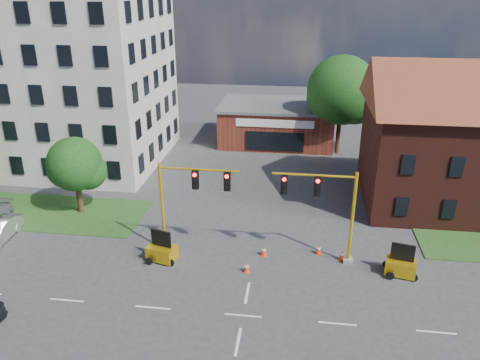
{
  "coord_description": "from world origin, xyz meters",
  "views": [
    {
      "loc": [
        2.49,
        -20.1,
        16.57
      ],
      "look_at": [
        -1.48,
        10.0,
        3.62
      ],
      "focal_mm": 35.0,
      "sensor_mm": 36.0,
      "label": 1
    }
  ],
  "objects": [
    {
      "name": "pickup_white",
      "position": [
        11.23,
        13.23,
        0.71
      ],
      "size": [
        5.62,
        4.07,
        1.42
      ],
      "primitive_type": "imported",
      "rotation": [
        0.0,
        0.0,
        1.2
      ],
      "color": "silver",
      "rests_on": "ground"
    },
    {
      "name": "brick_shop",
      "position": [
        0.0,
        29.98,
        2.16
      ],
      "size": [
        12.4,
        8.4,
        4.3
      ],
      "color": "maroon",
      "rests_on": "ground"
    },
    {
      "name": "lane_markings",
      "position": [
        0.0,
        -3.0,
        0.01
      ],
      "size": [
        60.0,
        36.0,
        0.01
      ],
      "primitive_type": null,
      "color": "white",
      "rests_on": "ground"
    },
    {
      "name": "tree_nw_front",
      "position": [
        -13.79,
        10.58,
        3.83
      ],
      "size": [
        4.29,
        4.08,
        6.05
      ],
      "color": "#351E13",
      "rests_on": "ground"
    },
    {
      "name": "cone_c",
      "position": [
        4.15,
        6.79,
        0.34
      ],
      "size": [
        0.4,
        0.4,
        0.7
      ],
      "color": "#FF3C0D",
      "rests_on": "ground"
    },
    {
      "name": "trailer_west",
      "position": [
        -5.83,
        4.74,
        0.64
      ],
      "size": [
        2.05,
        1.64,
        2.04
      ],
      "rotation": [
        0.0,
        0.0,
        -0.28
      ],
      "color": "yellow",
      "rests_on": "ground"
    },
    {
      "name": "signal_mast_east",
      "position": [
        4.36,
        6.0,
        3.92
      ],
      "size": [
        5.3,
        0.6,
        6.2
      ],
      "color": "gray",
      "rests_on": "ground"
    },
    {
      "name": "cone_b",
      "position": [
        0.61,
        6.12,
        0.34
      ],
      "size": [
        0.4,
        0.4,
        0.7
      ],
      "color": "#FF3C0D",
      "rests_on": "ground"
    },
    {
      "name": "signal_mast_west",
      "position": [
        -4.36,
        6.0,
        3.92
      ],
      "size": [
        5.3,
        0.6,
        6.2
      ],
      "color": "gray",
      "rests_on": "ground"
    },
    {
      "name": "office_block",
      "position": [
        -20.0,
        21.9,
        10.31
      ],
      "size": [
        18.4,
        15.4,
        20.6
      ],
      "color": "beige",
      "rests_on": "ground"
    },
    {
      "name": "tree_large",
      "position": [
        6.85,
        27.08,
        6.3
      ],
      "size": [
        7.27,
        6.92,
        10.04
      ],
      "color": "#351E13",
      "rests_on": "ground"
    },
    {
      "name": "ground",
      "position": [
        0.0,
        0.0,
        0.0
      ],
      "size": [
        120.0,
        120.0,
        0.0
      ],
      "primitive_type": "plane",
      "color": "#3C3C3E",
      "rests_on": "ground"
    },
    {
      "name": "cone_d",
      "position": [
        5.64,
        6.23,
        0.34
      ],
      "size": [
        0.4,
        0.4,
        0.7
      ],
      "color": "#FF3C0D",
      "rests_on": "ground"
    },
    {
      "name": "grass_verge_nw",
      "position": [
        -20.0,
        10.0,
        0.04
      ],
      "size": [
        22.0,
        6.0,
        0.08
      ],
      "primitive_type": "cube",
      "color": "#28491B",
      "rests_on": "ground"
    },
    {
      "name": "trailer_east",
      "position": [
        9.04,
        5.07,
        0.63
      ],
      "size": [
        2.0,
        1.55,
        2.03
      ],
      "rotation": [
        0.0,
        0.0,
        -0.22
      ],
      "color": "yellow",
      "rests_on": "ground"
    },
    {
      "name": "cone_a",
      "position": [
        -0.3,
        4.08,
        0.34
      ],
      "size": [
        0.4,
        0.4,
        0.7
      ],
      "color": "#FF3C0D",
      "rests_on": "ground"
    }
  ]
}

